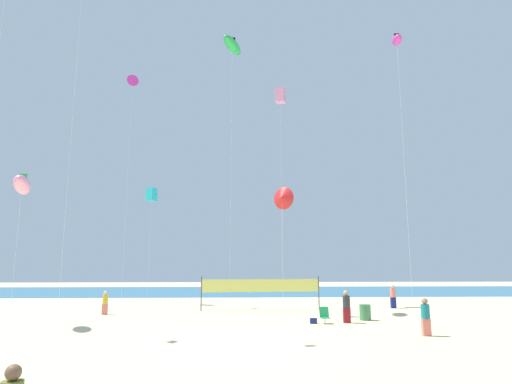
% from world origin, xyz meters
% --- Properties ---
extents(ground_plane, '(120.00, 120.00, 0.00)m').
position_xyz_m(ground_plane, '(0.00, 0.00, 0.00)').
color(ground_plane, beige).
extents(ocean_band, '(120.00, 20.00, 0.01)m').
position_xyz_m(ocean_band, '(0.00, 34.57, 0.00)').
color(ocean_band, teal).
rests_on(ocean_band, ground).
extents(beachgoer_mustard_shirt, '(0.35, 0.35, 1.53)m').
position_xyz_m(beachgoer_mustard_shirt, '(-8.55, 10.65, 0.82)').
color(beachgoer_mustard_shirt, '#EA7260').
rests_on(beachgoer_mustard_shirt, ground).
extents(beachgoer_coral_shirt, '(0.40, 0.40, 1.75)m').
position_xyz_m(beachgoer_coral_shirt, '(11.93, 13.96, 0.93)').
color(beachgoer_coral_shirt, navy).
rests_on(beachgoer_coral_shirt, ground).
extents(beachgoer_teal_shirt, '(0.39, 0.39, 1.71)m').
position_xyz_m(beachgoer_teal_shirt, '(8.96, 1.58, 0.91)').
color(beachgoer_teal_shirt, '#EA7260').
rests_on(beachgoer_teal_shirt, ground).
extents(beachgoer_charcoal_shirt, '(0.41, 0.41, 1.80)m').
position_xyz_m(beachgoer_charcoal_shirt, '(6.38, 6.10, 0.96)').
color(beachgoer_charcoal_shirt, maroon).
rests_on(beachgoer_charcoal_shirt, ground).
extents(folding_beach_chair, '(0.52, 0.65, 0.89)m').
position_xyz_m(folding_beach_chair, '(5.07, 5.92, 0.47)').
color(folding_beach_chair, '#1E8C4C').
rests_on(folding_beach_chair, ground).
extents(trash_barrel, '(0.66, 0.66, 0.91)m').
position_xyz_m(trash_barrel, '(7.75, 7.17, 0.45)').
color(trash_barrel, '#3F7F4C').
rests_on(trash_barrel, ground).
extents(volleyball_net, '(8.65, 0.81, 2.40)m').
position_xyz_m(volleyball_net, '(1.88, 12.97, 1.64)').
color(volleyball_net, '#4C4C51').
rests_on(volleyball_net, ground).
extents(beach_handbag, '(0.38, 0.19, 0.30)m').
position_xyz_m(beach_handbag, '(4.43, 5.84, 0.15)').
color(beach_handbag, navy).
rests_on(beach_handbag, ground).
extents(kite_magenta_inflatable, '(0.95, 1.72, 17.10)m').
position_xyz_m(kite_magenta_inflatable, '(9.72, 4.89, 16.63)').
color(kite_magenta_inflatable, silver).
rests_on(kite_magenta_inflatable, ground).
extents(kite_red_delta, '(1.49, 1.26, 8.49)m').
position_xyz_m(kite_red_delta, '(3.16, 9.84, 7.71)').
color(kite_red_delta, silver).
rests_on(kite_red_delta, ground).
extents(kite_pink_box, '(1.00, 1.00, 18.57)m').
position_xyz_m(kite_pink_box, '(3.84, 16.90, 17.91)').
color(kite_pink_box, silver).
rests_on(kite_pink_box, ground).
extents(kite_green_inflatable, '(1.92, 2.65, 21.05)m').
position_xyz_m(kite_green_inflatable, '(-0.39, 12.74, 20.37)').
color(kite_green_inflatable, silver).
rests_on(kite_green_inflatable, ground).
extents(kite_pink_inflatable, '(1.51, 2.60, 8.30)m').
position_xyz_m(kite_pink_inflatable, '(-11.95, 5.39, 7.66)').
color(kite_pink_inflatable, silver).
rests_on(kite_pink_inflatable, ground).
extents(kite_cyan_box, '(0.96, 0.96, 9.80)m').
position_xyz_m(kite_cyan_box, '(-7.37, 18.25, 9.22)').
color(kite_cyan_box, silver).
rests_on(kite_cyan_box, ground).
extents(kite_magenta_delta, '(1.09, 0.78, 19.49)m').
position_xyz_m(kite_magenta_delta, '(-9.12, 16.74, 18.93)').
color(kite_magenta_delta, silver).
rests_on(kite_magenta_delta, ground).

